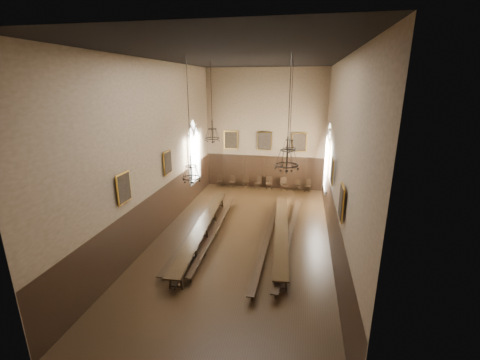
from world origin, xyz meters
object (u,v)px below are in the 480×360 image
(bench_right_inner, at_px, (267,238))
(bench_right_outer, at_px, (290,236))
(chair_0, at_px, (220,183))
(chair_2, at_px, (246,184))
(bench_left_inner, at_px, (216,231))
(chandelier_back_left, at_px, (212,133))
(chair_4, at_px, (269,186))
(chair_1, at_px, (232,184))
(table_right, at_px, (281,234))
(chair_3, at_px, (258,185))
(chair_5, at_px, (284,186))
(chandelier_back_right, at_px, (290,142))
(bench_left_outer, at_px, (195,230))
(chandelier_front_right, at_px, (287,158))
(table_left, at_px, (203,231))
(chandelier_front_left, at_px, (191,169))
(chair_6, at_px, (297,188))
(chair_7, at_px, (308,188))

(bench_right_inner, relative_size, bench_right_outer, 0.97)
(chair_0, height_order, chair_2, chair_2)
(bench_left_inner, relative_size, chair_0, 10.55)
(chandelier_back_left, bearing_deg, chair_4, 67.56)
(bench_right_inner, distance_m, chair_1, 9.52)
(table_right, xyz_separation_m, chair_3, (-2.41, 8.31, -0.07))
(chair_5, height_order, chandelier_back_right, chandelier_back_right)
(bench_right_inner, relative_size, chair_4, 10.06)
(bench_left_outer, height_order, bench_right_outer, bench_right_outer)
(table_right, bearing_deg, chair_1, 118.45)
(chandelier_back_right, relative_size, chandelier_front_right, 1.06)
(bench_left_outer, xyz_separation_m, chandelier_back_right, (4.74, 2.61, 4.50))
(table_left, height_order, chair_0, chair_0)
(chandelier_front_left, bearing_deg, table_left, 96.28)
(bench_right_inner, bearing_deg, chair_3, 101.28)
(table_right, height_order, chair_3, chair_3)
(chair_0, relative_size, chandelier_front_right, 0.20)
(chair_6, height_order, chandelier_front_right, chandelier_front_right)
(chair_7, bearing_deg, chair_1, -163.45)
(chair_4, bearing_deg, chair_7, -11.34)
(table_right, relative_size, chandelier_front_right, 2.10)
(bench_right_inner, bearing_deg, chair_1, 113.70)
(bench_right_inner, bearing_deg, chandelier_front_left, -149.40)
(table_left, xyz_separation_m, chair_3, (1.70, 8.77, -0.09))
(table_right, height_order, chandelier_back_left, chandelier_back_left)
(chair_7, bearing_deg, bench_left_outer, -109.07)
(bench_right_outer, relative_size, chair_4, 10.42)
(bench_left_outer, relative_size, chair_4, 9.43)
(table_right, bearing_deg, chair_4, 100.53)
(chair_4, xyz_separation_m, chair_6, (2.10, 0.03, -0.02))
(chair_1, height_order, chair_7, chair_7)
(table_right, xyz_separation_m, bench_right_inner, (-0.67, -0.43, -0.08))
(chandelier_front_left, height_order, chandelier_front_right, same)
(chair_3, xyz_separation_m, chandelier_back_left, (-1.74, -6.34, 4.93))
(table_left, xyz_separation_m, chandelier_back_right, (4.23, 2.88, 4.39))
(chair_1, height_order, chandelier_back_left, chandelier_back_left)
(bench_left_inner, relative_size, chandelier_back_left, 2.21)
(chair_5, distance_m, chair_6, 0.99)
(table_right, relative_size, chandelier_back_left, 2.23)
(chair_0, height_order, chair_7, chair_7)
(bench_left_outer, xyz_separation_m, bench_right_outer, (5.07, 0.22, 0.03))
(chair_4, distance_m, chair_5, 1.11)
(bench_left_inner, distance_m, chandelier_back_right, 6.31)
(bench_right_inner, distance_m, chair_7, 9.00)
(chair_0, relative_size, chair_5, 0.85)
(chair_4, bearing_deg, table_right, -91.58)
(chair_2, xyz_separation_m, chandelier_front_left, (-0.50, -10.74, 3.97))
(chair_0, xyz_separation_m, chair_5, (5.08, -0.06, 0.05))
(table_right, distance_m, chair_1, 9.42)
(chair_1, height_order, chair_2, chair_2)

